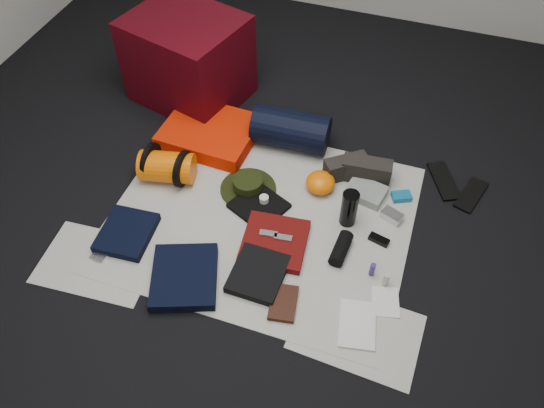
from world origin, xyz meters
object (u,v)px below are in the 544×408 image
(red_cabinet, at_px, (188,59))
(paperback_book, at_px, (283,303))
(compact_camera, at_px, (392,216))
(stuff_sack, at_px, (167,167))
(sleeping_pad, at_px, (210,133))
(water_bottle, at_px, (349,208))
(navy_duffel, at_px, (291,130))

(red_cabinet, relative_size, paperback_book, 3.46)
(compact_camera, relative_size, paperback_book, 0.59)
(red_cabinet, distance_m, stuff_sack, 0.80)
(sleeping_pad, xyz_separation_m, stuff_sack, (-0.10, -0.38, 0.04))
(red_cabinet, relative_size, compact_camera, 5.89)
(stuff_sack, xyz_separation_m, paperback_book, (0.89, -0.58, -0.08))
(stuff_sack, bearing_deg, sleeping_pad, 75.84)
(stuff_sack, relative_size, paperback_book, 1.58)
(sleeping_pad, height_order, water_bottle, water_bottle)
(water_bottle, xyz_separation_m, paperback_book, (-0.17, -0.60, -0.10))
(red_cabinet, relative_size, sleeping_pad, 1.23)
(red_cabinet, distance_m, water_bottle, 1.46)
(stuff_sack, xyz_separation_m, navy_duffel, (0.58, 0.50, 0.03))
(red_cabinet, height_order, compact_camera, red_cabinet)
(red_cabinet, xyz_separation_m, compact_camera, (1.47, -0.64, -0.25))
(navy_duffel, bearing_deg, sleeping_pad, -169.38)
(red_cabinet, height_order, stuff_sack, red_cabinet)
(sleeping_pad, distance_m, paperback_book, 1.25)
(sleeping_pad, height_order, stuff_sack, stuff_sack)
(navy_duffel, xyz_separation_m, water_bottle, (0.48, -0.48, -0.01))
(sleeping_pad, relative_size, paperback_book, 2.82)
(sleeping_pad, relative_size, stuff_sack, 1.78)
(navy_duffel, height_order, compact_camera, navy_duffel)
(navy_duffel, bearing_deg, water_bottle, -47.56)
(sleeping_pad, height_order, compact_camera, sleeping_pad)
(red_cabinet, bearing_deg, compact_camera, -8.38)
(water_bottle, distance_m, compact_camera, 0.26)
(water_bottle, distance_m, paperback_book, 0.63)
(red_cabinet, distance_m, paperback_book, 1.73)
(stuff_sack, xyz_separation_m, water_bottle, (1.06, 0.02, 0.02))
(red_cabinet, xyz_separation_m, paperback_book, (1.08, -1.33, -0.26))
(sleeping_pad, distance_m, water_bottle, 1.03)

